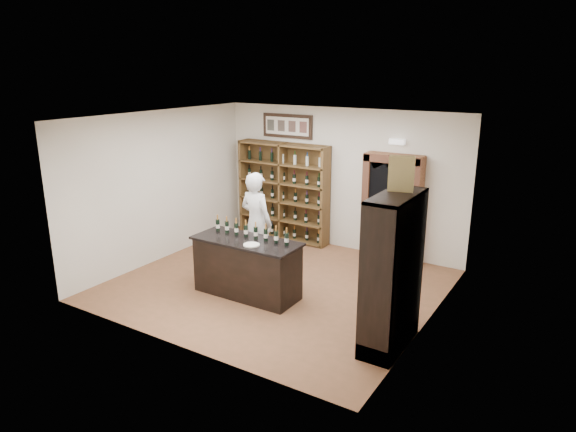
{
  "coord_description": "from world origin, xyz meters",
  "views": [
    {
      "loc": [
        4.71,
        -7.17,
        3.81
      ],
      "look_at": [
        0.07,
        0.3,
        1.24
      ],
      "focal_mm": 32.0,
      "sensor_mm": 36.0,
      "label": 1
    }
  ],
  "objects_px": {
    "side_cabinet": "(393,297)",
    "shopkeeper": "(256,223)",
    "wine_shelf": "(284,191)",
    "tasting_counter": "(247,268)",
    "wine_crate": "(401,174)",
    "counter_bottle_0": "(218,225)"
  },
  "relations": [
    {
      "from": "wine_shelf",
      "to": "wine_crate",
      "type": "relative_size",
      "value": 4.65
    },
    {
      "from": "side_cabinet",
      "to": "shopkeeper",
      "type": "height_order",
      "value": "side_cabinet"
    },
    {
      "from": "tasting_counter",
      "to": "counter_bottle_0",
      "type": "bearing_deg",
      "value": 169.76
    },
    {
      "from": "shopkeeper",
      "to": "wine_crate",
      "type": "height_order",
      "value": "wine_crate"
    },
    {
      "from": "side_cabinet",
      "to": "counter_bottle_0",
      "type": "bearing_deg",
      "value": 172.88
    },
    {
      "from": "counter_bottle_0",
      "to": "tasting_counter",
      "type": "bearing_deg",
      "value": -10.24
    },
    {
      "from": "side_cabinet",
      "to": "shopkeeper",
      "type": "relative_size",
      "value": 1.14
    },
    {
      "from": "shopkeeper",
      "to": "wine_crate",
      "type": "relative_size",
      "value": 4.09
    },
    {
      "from": "wine_shelf",
      "to": "shopkeeper",
      "type": "height_order",
      "value": "wine_shelf"
    },
    {
      "from": "wine_crate",
      "to": "wine_shelf",
      "type": "bearing_deg",
      "value": 126.24
    },
    {
      "from": "wine_shelf",
      "to": "tasting_counter",
      "type": "height_order",
      "value": "wine_shelf"
    },
    {
      "from": "counter_bottle_0",
      "to": "side_cabinet",
      "type": "distance_m",
      "value": 3.49
    },
    {
      "from": "side_cabinet",
      "to": "wine_crate",
      "type": "height_order",
      "value": "wine_crate"
    },
    {
      "from": "side_cabinet",
      "to": "wine_crate",
      "type": "distance_m",
      "value": 1.7
    },
    {
      "from": "wine_crate",
      "to": "side_cabinet",
      "type": "bearing_deg",
      "value": -87.08
    },
    {
      "from": "shopkeeper",
      "to": "side_cabinet",
      "type": "bearing_deg",
      "value": 164.0
    },
    {
      "from": "tasting_counter",
      "to": "shopkeeper",
      "type": "relative_size",
      "value": 0.97
    },
    {
      "from": "wine_crate",
      "to": "shopkeeper",
      "type": "bearing_deg",
      "value": 146.16
    },
    {
      "from": "side_cabinet",
      "to": "shopkeeper",
      "type": "bearing_deg",
      "value": 158.16
    },
    {
      "from": "shopkeeper",
      "to": "tasting_counter",
      "type": "bearing_deg",
      "value": 122.47
    },
    {
      "from": "side_cabinet",
      "to": "wine_crate",
      "type": "relative_size",
      "value": 4.65
    },
    {
      "from": "wine_shelf",
      "to": "side_cabinet",
      "type": "xyz_separation_m",
      "value": [
        3.82,
        -3.23,
        -0.35
      ]
    }
  ]
}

